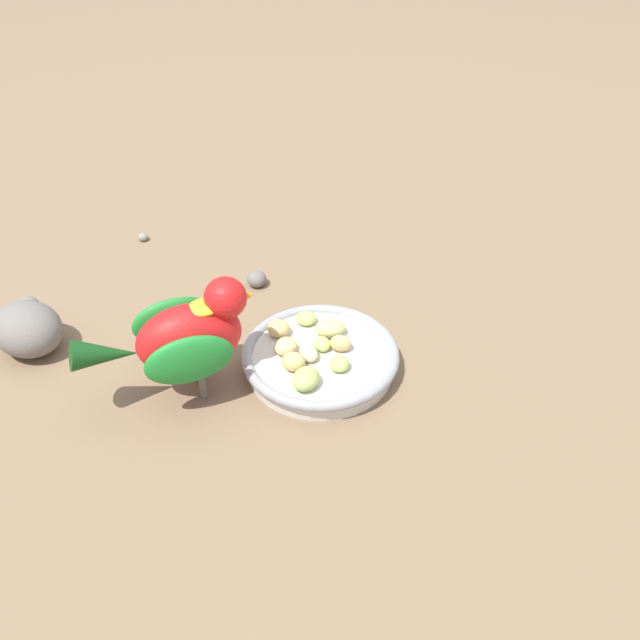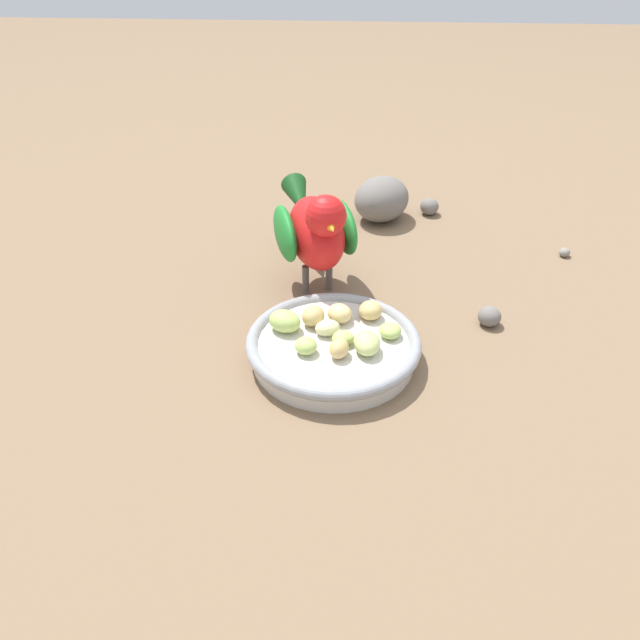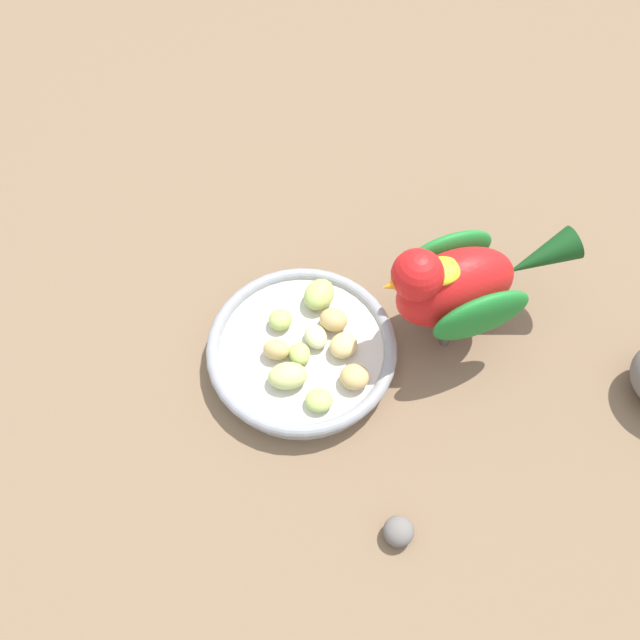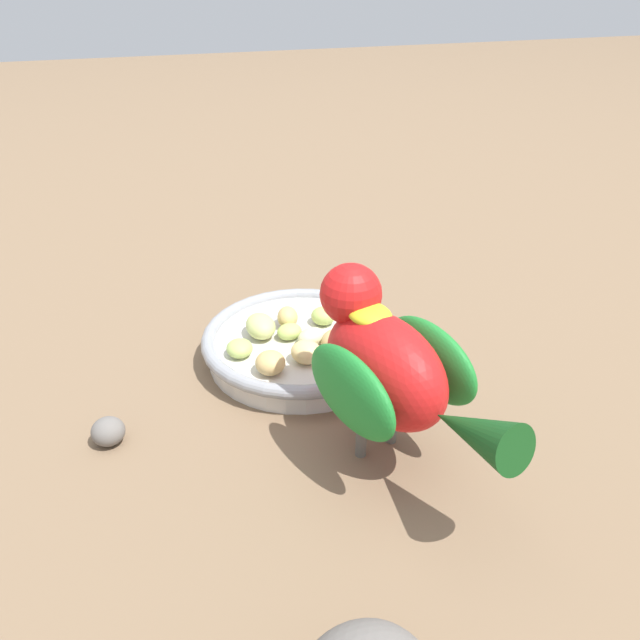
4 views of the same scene
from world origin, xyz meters
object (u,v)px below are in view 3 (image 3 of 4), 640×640
at_px(apple_piece_0, 315,337).
at_px(apple_piece_3, 276,350).
at_px(apple_piece_4, 344,345).
at_px(parrot, 460,283).
at_px(apple_piece_6, 300,353).
at_px(apple_piece_7, 333,320).
at_px(pebble_1, 399,531).
at_px(apple_piece_9, 355,377).
at_px(apple_piece_8, 319,294).
at_px(apple_piece_5, 288,376).
at_px(feeding_bowl, 302,351).
at_px(apple_piece_2, 318,400).
at_px(apple_piece_1, 280,320).

distance_m(apple_piece_0, apple_piece_3, 0.04).
distance_m(apple_piece_4, parrot, 0.13).
distance_m(apple_piece_6, apple_piece_7, 0.05).
bearing_deg(apple_piece_6, pebble_1, 115.54).
xyz_separation_m(apple_piece_6, apple_piece_9, (-0.05, 0.03, 0.00)).
bearing_deg(apple_piece_7, apple_piece_8, -66.94).
relative_size(apple_piece_5, apple_piece_9, 1.35).
bearing_deg(apple_piece_6, apple_piece_4, -172.97).
height_order(parrot, pebble_1, parrot).
bearing_deg(apple_piece_9, apple_piece_0, -52.46).
xyz_separation_m(apple_piece_7, apple_piece_9, (-0.02, 0.07, -0.00)).
distance_m(feeding_bowl, apple_piece_8, 0.06).
bearing_deg(apple_piece_3, feeding_bowl, -164.28).
distance_m(apple_piece_2, pebble_1, 0.14).
distance_m(apple_piece_4, apple_piece_8, 0.07).
distance_m(apple_piece_1, pebble_1, 0.24).
bearing_deg(pebble_1, apple_piece_2, -61.19).
relative_size(apple_piece_0, apple_piece_3, 1.06).
bearing_deg(apple_piece_3, apple_piece_9, 156.19).
height_order(apple_piece_1, apple_piece_7, apple_piece_7).
height_order(apple_piece_3, apple_piece_7, apple_piece_7).
bearing_deg(apple_piece_2, feeding_bowl, -77.61).
bearing_deg(apple_piece_9, apple_piece_5, -3.41).
relative_size(apple_piece_8, apple_piece_9, 1.32).
height_order(apple_piece_3, pebble_1, apple_piece_3).
bearing_deg(apple_piece_8, apple_piece_1, 33.20).
height_order(feeding_bowl, apple_piece_0, apple_piece_0).
xyz_separation_m(apple_piece_1, apple_piece_6, (-0.02, 0.04, -0.00)).
bearing_deg(apple_piece_1, parrot, -179.64).
distance_m(parrot, pebble_1, 0.24).
height_order(apple_piece_0, parrot, parrot).
xyz_separation_m(apple_piece_5, apple_piece_9, (-0.07, 0.00, -0.00)).
bearing_deg(apple_piece_6, apple_piece_8, -108.83).
bearing_deg(apple_piece_5, apple_piece_3, -70.03).
relative_size(apple_piece_4, apple_piece_8, 0.78).
distance_m(apple_piece_7, pebble_1, 0.22).
bearing_deg(parrot, apple_piece_8, -28.65).
xyz_separation_m(apple_piece_1, apple_piece_9, (-0.07, 0.07, 0.00)).
height_order(apple_piece_5, apple_piece_8, apple_piece_8).
relative_size(apple_piece_3, apple_piece_8, 0.71).
height_order(feeding_bowl, apple_piece_6, apple_piece_6).
bearing_deg(apple_piece_1, apple_piece_8, -146.80).
relative_size(apple_piece_9, parrot, 0.13).
bearing_deg(apple_piece_8, parrot, 169.15).
bearing_deg(feeding_bowl, apple_piece_3, 15.72).
distance_m(apple_piece_1, apple_piece_9, 0.10).
relative_size(feeding_bowl, parrot, 0.92).
relative_size(apple_piece_1, parrot, 0.12).
xyz_separation_m(feeding_bowl, apple_piece_4, (-0.04, 0.01, 0.02)).
height_order(feeding_bowl, apple_piece_5, apple_piece_5).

